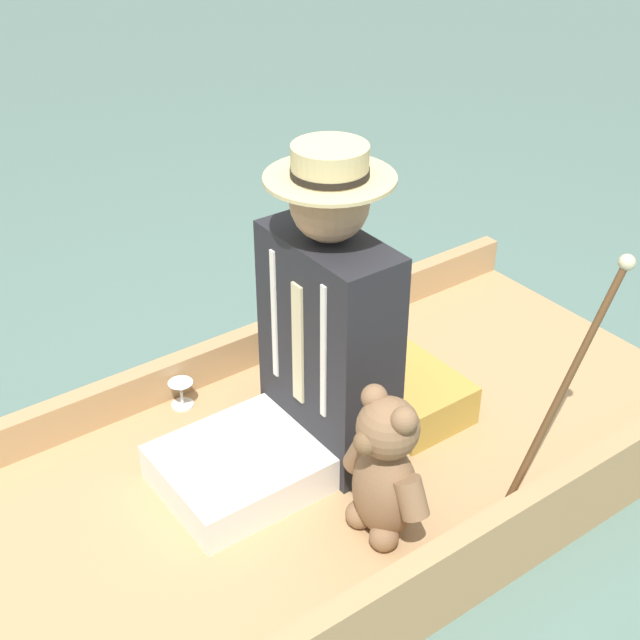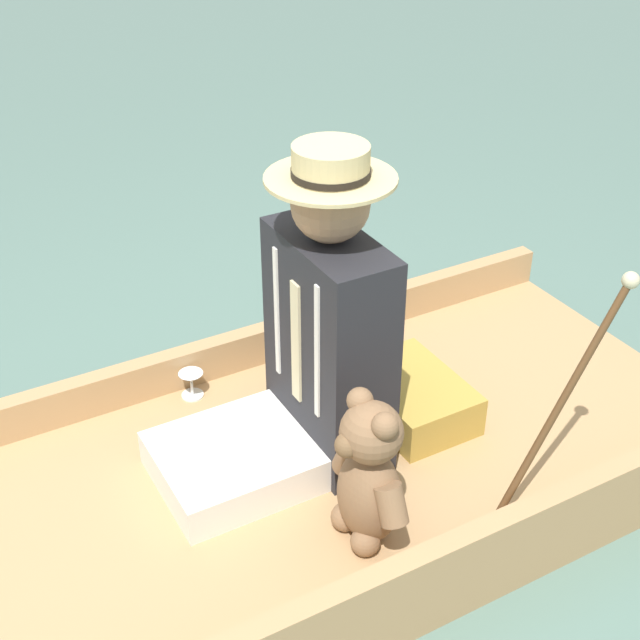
% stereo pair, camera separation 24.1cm
% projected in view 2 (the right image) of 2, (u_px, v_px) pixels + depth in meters
% --- Properties ---
extents(ground_plane, '(16.00, 16.00, 0.00)m').
position_uv_depth(ground_plane, '(304.00, 500.00, 2.65)').
color(ground_plane, slate).
extents(punt_boat, '(1.15, 2.56, 0.26)m').
position_uv_depth(punt_boat, '(304.00, 480.00, 2.60)').
color(punt_boat, tan).
rests_on(punt_boat, ground_plane).
extents(seat_cushion, '(0.39, 0.27, 0.13)m').
position_uv_depth(seat_cushion, '(412.00, 397.00, 2.74)').
color(seat_cushion, '#B7933D').
rests_on(seat_cushion, punt_boat).
extents(seated_person, '(0.42, 0.69, 0.93)m').
position_uv_depth(seated_person, '(310.00, 349.00, 2.45)').
color(seated_person, white).
rests_on(seated_person, punt_boat).
extents(teddy_bear, '(0.31, 0.18, 0.44)m').
position_uv_depth(teddy_bear, '(369.00, 475.00, 2.24)').
color(teddy_bear, '#846042').
rests_on(teddy_bear, punt_boat).
extents(wine_glass, '(0.08, 0.08, 0.09)m').
position_uv_depth(wine_glass, '(191.00, 380.00, 2.82)').
color(wine_glass, silver).
rests_on(wine_glass, punt_boat).
extents(walking_cane, '(0.04, 0.38, 0.70)m').
position_uv_depth(walking_cane, '(571.00, 385.00, 2.22)').
color(walking_cane, brown).
rests_on(walking_cane, punt_boat).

